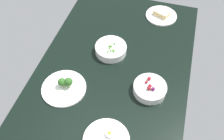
{
  "coord_description": "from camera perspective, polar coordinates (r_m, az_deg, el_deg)",
  "views": [
    {
      "loc": [
        78.8,
        22.6,
        109.98
      ],
      "look_at": [
        0.0,
        0.0,
        6.0
      ],
      "focal_mm": 39.71,
      "sensor_mm": 36.0,
      "label": 1
    }
  ],
  "objects": [
    {
      "name": "dining_table",
      "position": [
        1.36,
        0.0,
        -1.05
      ],
      "size": [
        138.35,
        81.94,
        4.0
      ],
      "primitive_type": "cube",
      "color": "black",
      "rests_on": "ground"
    },
    {
      "name": "plate_eggs",
      "position": [
        1.13,
        -1.35,
        -15.86
      ],
      "size": [
        20.89,
        20.89,
        5.03
      ],
      "color": "white",
      "rests_on": "dining_table"
    },
    {
      "name": "plate_broccoli",
      "position": [
        1.29,
        -10.94,
        -3.84
      ],
      "size": [
        22.9,
        22.9,
        7.12
      ],
      "color": "white",
      "rests_on": "dining_table"
    },
    {
      "name": "bowl_peas",
      "position": [
        1.42,
        -0.27,
        4.89
      ],
      "size": [
        18.04,
        18.04,
        5.88
      ],
      "color": "white",
      "rests_on": "dining_table"
    },
    {
      "name": "bowl_berries",
      "position": [
        1.26,
        8.69,
        -4.2
      ],
      "size": [
        16.92,
        16.92,
        6.36
      ],
      "color": "white",
      "rests_on": "dining_table"
    },
    {
      "name": "plate_sandwich",
      "position": [
        1.69,
        11.29,
        12.32
      ],
      "size": [
        20.18,
        20.18,
        4.32
      ],
      "color": "white",
      "rests_on": "dining_table"
    }
  ]
}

